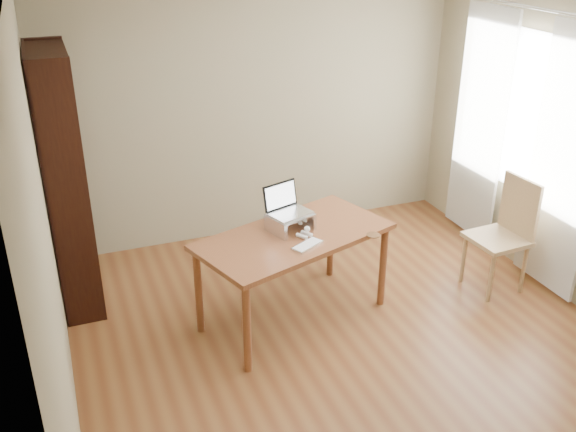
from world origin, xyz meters
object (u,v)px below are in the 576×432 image
(keyboard, at_px, (307,245))
(cat, at_px, (287,221))
(bookshelf, at_px, (66,182))
(laptop, at_px, (288,205))
(chair, at_px, (506,230))
(desk, at_px, (294,245))

(keyboard, bearing_deg, cat, 68.19)
(bookshelf, height_order, cat, bookshelf)
(bookshelf, relative_size, laptop, 5.86)
(keyboard, xyz_separation_m, cat, (-0.03, 0.33, 0.06))
(cat, bearing_deg, chair, -39.19)
(desk, relative_size, keyboard, 5.99)
(laptop, bearing_deg, chair, -28.18)
(desk, distance_m, chair, 1.87)
(laptop, height_order, chair, laptop)
(laptop, relative_size, chair, 0.36)
(keyboard, distance_m, chair, 1.85)
(bookshelf, relative_size, cat, 4.32)
(cat, relative_size, chair, 0.49)
(laptop, distance_m, cat, 0.12)
(bookshelf, bearing_deg, keyboard, -36.48)
(bookshelf, height_order, desk, bookshelf)
(bookshelf, xyz_separation_m, laptop, (1.57, -0.82, -0.11))
(bookshelf, bearing_deg, desk, -31.24)
(desk, height_order, keyboard, keyboard)
(keyboard, bearing_deg, laptop, 64.83)
(bookshelf, xyz_separation_m, chair, (3.42, -1.14, -0.51))
(laptop, xyz_separation_m, chair, (1.86, -0.33, -0.40))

